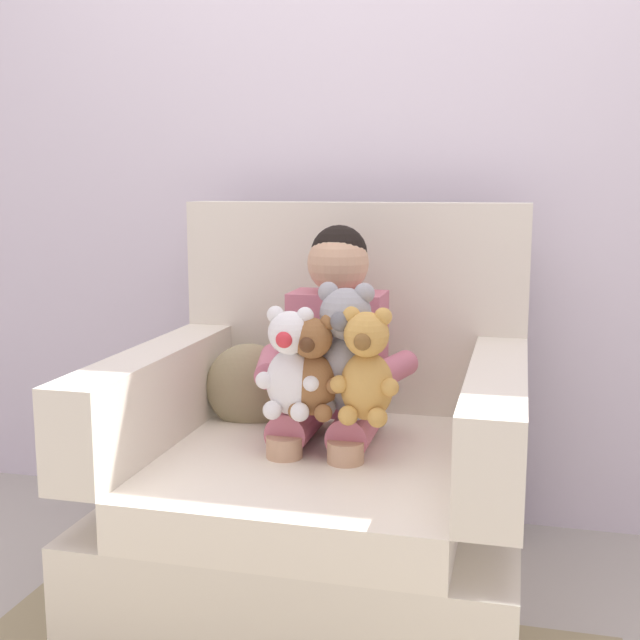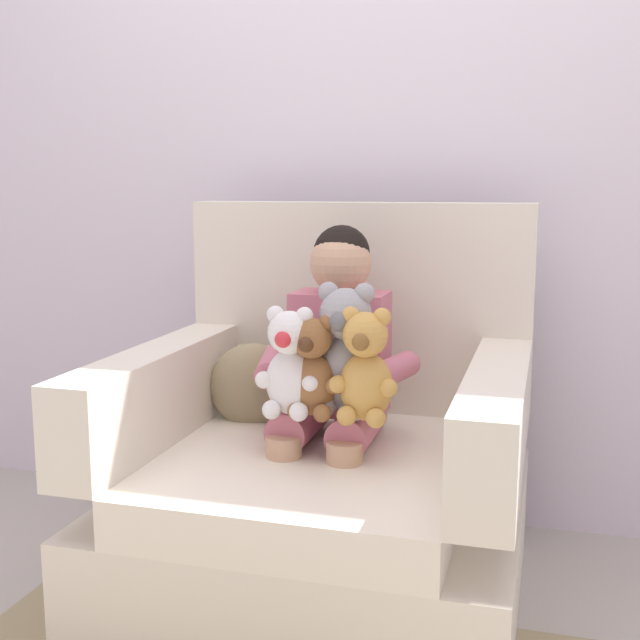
% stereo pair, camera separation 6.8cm
% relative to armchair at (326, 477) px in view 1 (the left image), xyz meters
% --- Properties ---
extents(ground_plane, '(8.00, 8.00, 0.00)m').
position_rel_armchair_xyz_m(ground_plane, '(0.00, -0.05, -0.33)').
color(ground_plane, '#ADA89E').
extents(back_wall, '(6.00, 0.10, 2.60)m').
position_rel_armchair_xyz_m(back_wall, '(0.00, 0.65, 0.97)').
color(back_wall, silver).
rests_on(back_wall, ground).
extents(armchair, '(1.05, 1.00, 1.07)m').
position_rel_armchair_xyz_m(armchair, '(0.00, 0.00, 0.00)').
color(armchair, silver).
rests_on(armchair, ground).
extents(seated_child, '(0.45, 0.39, 0.82)m').
position_rel_armchair_xyz_m(seated_child, '(0.01, 0.03, 0.32)').
color(seated_child, '#C66B7F').
rests_on(seated_child, armchair).
extents(plush_brown, '(0.16, 0.13, 0.26)m').
position_rel_armchair_xyz_m(plush_brown, '(0.00, -0.15, 0.34)').
color(plush_brown, brown).
rests_on(plush_brown, armchair).
extents(plush_honey, '(0.17, 0.14, 0.29)m').
position_rel_armchair_xyz_m(plush_honey, '(0.14, -0.15, 0.35)').
color(plush_honey, gold).
rests_on(plush_honey, armchair).
extents(plush_grey, '(0.20, 0.16, 0.34)m').
position_rel_armchair_xyz_m(plush_grey, '(0.07, -0.09, 0.37)').
color(plush_grey, '#9E9EA3').
rests_on(plush_grey, armchair).
extents(plush_white, '(0.17, 0.14, 0.28)m').
position_rel_armchair_xyz_m(plush_white, '(-0.06, -0.15, 0.35)').
color(plush_white, white).
rests_on(plush_white, armchair).
extents(throw_pillow, '(0.28, 0.17, 0.26)m').
position_rel_armchair_xyz_m(throw_pillow, '(-0.26, 0.14, 0.21)').
color(throw_pillow, '#998C66').
rests_on(throw_pillow, armchair).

